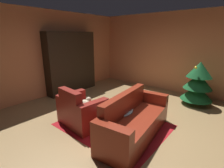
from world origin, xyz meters
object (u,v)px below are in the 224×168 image
(book_stack_on_table, at_px, (116,106))
(bottle_on_table, at_px, (116,109))
(decorated_tree, at_px, (198,83))
(bookshelf_unit, at_px, (74,63))
(coffee_table, at_px, (118,111))
(couch_red, at_px, (134,122))
(armchair_red, at_px, (81,112))

(book_stack_on_table, relative_size, bottle_on_table, 0.93)
(decorated_tree, bearing_deg, book_stack_on_table, -111.44)
(bookshelf_unit, xyz_separation_m, bottle_on_table, (2.94, -1.30, -0.50))
(coffee_table, bearing_deg, bookshelf_unit, 158.40)
(couch_red, bearing_deg, decorated_tree, 78.45)
(couch_red, relative_size, decorated_tree, 1.62)
(bookshelf_unit, height_order, coffee_table, bookshelf_unit)
(armchair_red, height_order, coffee_table, armchair_red)
(armchair_red, bearing_deg, book_stack_on_table, 30.17)
(book_stack_on_table, xyz_separation_m, bottle_on_table, (0.13, -0.19, 0.02))
(armchair_red, distance_m, decorated_tree, 3.43)
(armchair_red, distance_m, bottle_on_table, 0.89)
(couch_red, bearing_deg, bottle_on_table, -153.39)
(armchair_red, xyz_separation_m, couch_red, (1.18, 0.39, -0.01))
(bottle_on_table, bearing_deg, couch_red, 26.61)
(bookshelf_unit, distance_m, decorated_tree, 4.09)
(bookshelf_unit, bearing_deg, couch_red, -18.90)
(bookshelf_unit, bearing_deg, bottle_on_table, -23.84)
(armchair_red, distance_m, coffee_table, 0.85)
(bottle_on_table, bearing_deg, bookshelf_unit, 156.16)
(armchair_red, relative_size, decorated_tree, 0.86)
(armchair_red, xyz_separation_m, coffee_table, (0.76, 0.39, 0.09))
(book_stack_on_table, height_order, decorated_tree, decorated_tree)
(decorated_tree, bearing_deg, armchair_red, -119.92)
(couch_red, height_order, coffee_table, couch_red)
(armchair_red, bearing_deg, bottle_on_table, 14.82)
(bottle_on_table, bearing_deg, coffee_table, 114.67)
(couch_red, relative_size, book_stack_on_table, 10.23)
(bottle_on_table, distance_m, decorated_tree, 2.88)
(bookshelf_unit, xyz_separation_m, coffee_table, (2.87, -1.13, -0.63))
(armchair_red, bearing_deg, couch_red, 18.48)
(couch_red, bearing_deg, bookshelf_unit, 161.10)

